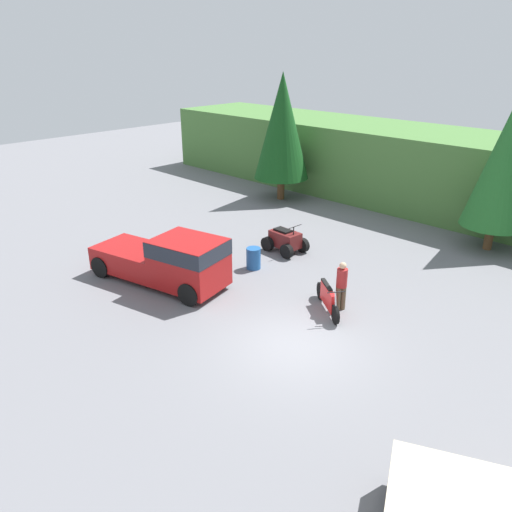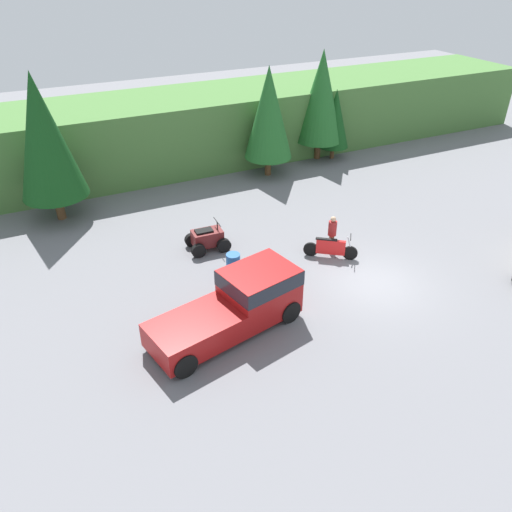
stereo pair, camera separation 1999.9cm
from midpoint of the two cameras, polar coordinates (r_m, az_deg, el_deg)
The scene contains 9 objects.
ground_plane at distance 15.27m, azimuth 41.34°, elevation -24.82°, with size 80.00×80.00×0.00m, color slate.
hillside_backdrop at distance 28.61m, azimuth 45.24°, elevation -0.07°, with size 44.00×6.00×4.07m.
tree_left at distance 25.12m, azimuth 22.30°, elevation 8.02°, with size 3.12×3.12×7.08m.
tree_mid_left at distance 24.31m, azimuth 48.75°, elevation -0.07°, with size 2.74×2.74×6.22m.
pickup_truck_red at distance 15.06m, azimuth 19.17°, elevation -14.76°, with size 5.77×3.13×2.00m.
dirt_bike at distance 16.82m, azimuth 40.60°, elevation -17.83°, with size 1.95×1.46×1.13m.
quad_atv at distance 19.60m, azimuth 28.53°, elevation -8.92°, with size 1.86×1.31×1.28m.
rider_person at distance 16.87m, azimuth 42.07°, elevation -16.05°, with size 0.49×0.49×1.77m.
steel_barrel at distance 17.70m, azimuth 27.12°, elevation -12.41°, with size 0.58×0.58×0.88m.
Camera 1 is at (8.14, -10.04, 8.43)m, focal length 35.00 mm.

